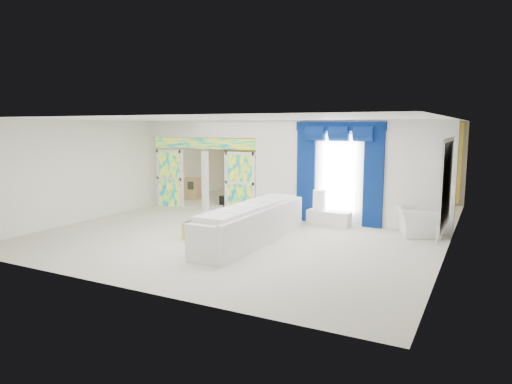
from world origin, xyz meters
The scene contains 22 objects.
floor centered at (0.00, 0.00, 0.00)m, with size 12.00×12.00×0.00m, color #B7AF9E.
dividing_wall centered at (2.15, 1.00, 1.50)m, with size 5.70×0.18×3.00m, color white.
dividing_header centered at (-2.85, 1.00, 2.73)m, with size 4.30×0.18×0.55m, color white.
stained_panel_left centered at (-4.28, 1.00, 1.00)m, with size 0.95×0.04×2.00m, color #994C3F.
stained_panel_right centered at (-1.42, 1.00, 1.00)m, with size 0.95×0.04×2.00m, color #994C3F.
stained_transom centered at (-2.85, 1.00, 2.25)m, with size 4.00×0.05×0.35m, color #994C3F.
window_pane centered at (1.90, 0.90, 1.45)m, with size 1.00×0.02×2.30m, color white.
blue_drape_left centered at (0.90, 0.87, 1.40)m, with size 0.55×0.10×2.80m, color #031549.
blue_drape_right centered at (2.90, 0.87, 1.40)m, with size 0.55×0.10×2.80m, color #031549.
blue_pelmet centered at (1.90, 0.87, 2.82)m, with size 2.60×0.12×0.25m, color #031549.
wall_mirror centered at (4.94, -1.00, 1.55)m, with size 0.04×2.70×1.90m, color white.
gold_curtains centered at (0.00, 5.90, 1.50)m, with size 9.70×0.12×2.90m, color gold.
white_sofa centered at (0.66, -2.10, 0.41)m, with size 0.91×4.27×0.81m, color white.
coffee_table centered at (-0.69, -1.80, 0.21)m, with size 0.62×1.86×0.41m, color gold.
console_table centered at (1.74, 0.57, 0.21)m, with size 1.26×0.40×0.42m, color white.
table_lamp centered at (1.44, 0.57, 0.71)m, with size 0.36×0.36×0.58m, color white.
armchair centered at (4.15, 0.50, 0.37)m, with size 1.14×1.00×0.74m, color white.
grand_piano centered at (-2.39, 3.81, 0.45)m, with size 1.36×1.78×0.90m, color black.
piano_bench centered at (-2.39, 2.21, 0.16)m, with size 0.99×0.38×0.33m, color black.
tv_console centered at (-4.56, 2.74, 0.41)m, with size 0.56×0.51×0.82m, color tan.
chandelier centered at (-2.30, 3.40, 2.65)m, with size 0.60×0.60×0.60m, color gold.
decanters centered at (-0.70, -1.63, 0.49)m, with size 0.21×0.98×0.19m.
Camera 1 is at (5.77, -11.75, 2.83)m, focal length 31.93 mm.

